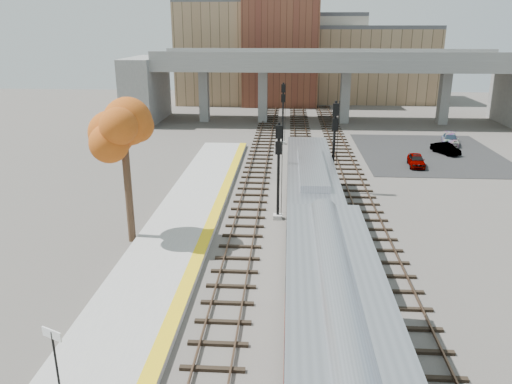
% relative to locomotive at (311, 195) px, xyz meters
% --- Properties ---
extents(ground, '(160.00, 160.00, 0.00)m').
position_rel_locomotive_xyz_m(ground, '(-1.00, -7.08, -2.28)').
color(ground, '#47423D').
rests_on(ground, ground).
extents(platform, '(4.50, 60.00, 0.35)m').
position_rel_locomotive_xyz_m(platform, '(-8.25, -7.08, -2.10)').
color(platform, '#9E9E99').
rests_on(platform, ground).
extents(yellow_strip, '(0.70, 60.00, 0.01)m').
position_rel_locomotive_xyz_m(yellow_strip, '(-6.35, -7.08, -1.92)').
color(yellow_strip, yellow).
rests_on(yellow_strip, platform).
extents(tracks, '(10.70, 95.00, 0.25)m').
position_rel_locomotive_xyz_m(tracks, '(-0.07, 5.42, -2.20)').
color(tracks, black).
rests_on(tracks, ground).
extents(overpass, '(54.00, 12.00, 9.50)m').
position_rel_locomotive_xyz_m(overpass, '(3.92, 37.92, 3.53)').
color(overpass, slate).
rests_on(overpass, ground).
extents(buildings_far, '(43.00, 21.00, 20.60)m').
position_rel_locomotive_xyz_m(buildings_far, '(0.26, 59.49, 5.60)').
color(buildings_far, '#997C59').
rests_on(buildings_far, ground).
extents(parking_lot, '(14.00, 18.00, 0.04)m').
position_rel_locomotive_xyz_m(parking_lot, '(13.00, 20.92, -2.26)').
color(parking_lot, black).
rests_on(parking_lot, ground).
extents(locomotive, '(3.02, 19.05, 4.10)m').
position_rel_locomotive_xyz_m(locomotive, '(0.00, 0.00, 0.00)').
color(locomotive, '#A8AAB2').
rests_on(locomotive, ground).
extents(signal_mast_near, '(0.60, 0.64, 6.57)m').
position_rel_locomotive_xyz_m(signal_mast_near, '(-2.10, 1.45, 0.89)').
color(signal_mast_near, '#9E9E99').
rests_on(signal_mast_near, ground).
extents(signal_mast_mid, '(0.60, 0.64, 7.13)m').
position_rel_locomotive_xyz_m(signal_mast_mid, '(2.00, 7.48, 1.28)').
color(signal_mast_mid, '#9E9E99').
rests_on(signal_mast_mid, ground).
extents(signal_mast_far, '(0.60, 0.64, 6.70)m').
position_rel_locomotive_xyz_m(signal_mast_far, '(-2.10, 24.26, 0.98)').
color(signal_mast_far, '#9E9E99').
rests_on(signal_mast_far, ground).
extents(station_sign, '(0.84, 0.42, 2.27)m').
position_rel_locomotive_xyz_m(station_sign, '(-9.38, -15.95, -0.30)').
color(station_sign, black).
rests_on(station_sign, platform).
extents(tree, '(3.60, 3.60, 8.97)m').
position_rel_locomotive_xyz_m(tree, '(-10.82, -2.69, 4.38)').
color(tree, '#382619').
rests_on(tree, ground).
extents(car_a, '(1.72, 3.57, 1.18)m').
position_rel_locomotive_xyz_m(car_a, '(10.40, 15.60, -1.65)').
color(car_a, '#99999E').
rests_on(car_a, parking_lot).
extents(car_b, '(2.53, 3.52, 1.10)m').
position_rel_locomotive_xyz_m(car_b, '(14.54, 20.65, -1.69)').
color(car_b, '#99999E').
rests_on(car_b, parking_lot).
extents(car_c, '(2.53, 4.36, 1.19)m').
position_rel_locomotive_xyz_m(car_c, '(16.25, 24.94, -1.64)').
color(car_c, '#99999E').
rests_on(car_c, parking_lot).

